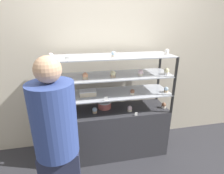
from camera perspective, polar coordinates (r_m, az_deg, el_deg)
The scene contains 28 objects.
ground_plane at distance 2.73m, azimuth -0.00°, elevation -20.18°, with size 20.00×20.00×0.00m, color #2D2D33.
back_wall at distance 2.49m, azimuth -1.71°, elevation 9.34°, with size 8.00×0.05×2.60m.
display_base at distance 2.52m, azimuth -0.00°, elevation -14.31°, with size 1.50×0.45×0.68m.
display_riser_lower at distance 2.25m, azimuth -0.00°, elevation -2.33°, with size 1.50×0.45×0.24m.
display_riser_middle at distance 2.17m, azimuth -0.00°, elevation 3.55°, with size 1.50×0.45×0.24m.
display_riser_upper at distance 2.11m, azimuth -0.00°, elevation 9.82°, with size 1.50×0.45×0.24m.
layer_cake_centerpiece at distance 2.38m, azimuth -2.44°, elevation -5.74°, with size 0.18×0.18×0.10m.
sheet_cake_frosted at distance 2.19m, azimuth -7.90°, elevation -1.87°, with size 0.21×0.13×0.07m.
cupcake_0 at distance 2.24m, azimuth -17.17°, elevation -8.85°, with size 0.06×0.06×0.08m.
cupcake_1 at distance 2.27m, azimuth -5.67°, elevation -7.57°, with size 0.06×0.06×0.08m.
cupcake_2 at distance 2.31m, azimuth 5.82°, elevation -7.04°, with size 0.06×0.06×0.08m.
cupcake_3 at distance 2.49m, azimuth 16.52°, elevation -5.76°, with size 0.06×0.06×0.08m.
price_tag_0 at distance 2.23m, azimuth 7.86°, elevation -8.69°, with size 0.04×0.00×0.04m.
cupcake_4 at distance 2.16m, azimuth -18.15°, elevation -3.00°, with size 0.06×0.06×0.07m.
cupcake_5 at distance 2.20m, azimuth 6.66°, elevation -1.68°, with size 0.06×0.06×0.07m.
cupcake_6 at distance 2.37m, azimuth 17.24°, elevation -0.83°, with size 0.06×0.06×0.07m.
price_tag_1 at distance 2.03m, azimuth -1.99°, elevation -3.85°, with size 0.04×0.00×0.04m.
cupcake_7 at distance 2.07m, azimuth -18.74°, elevation 3.14°, with size 0.06×0.06×0.08m.
cupcake_8 at distance 2.02m, azimuth -8.73°, elevation 3.58°, with size 0.06×0.06×0.08m.
cupcake_9 at distance 2.07m, azimuth 0.34°, elevation 4.20°, with size 0.06×0.06×0.08m.
cupcake_10 at distance 2.16m, azimuth 9.34°, elevation 4.59°, with size 0.06×0.06×0.08m.
cupcake_11 at distance 2.30m, azimuth 17.39°, elevation 4.89°, with size 0.06×0.06×0.08m.
price_tag_2 at distance 1.92m, azimuth -12.99°, elevation 1.92°, with size 0.04×0.00×0.04m.
cupcake_12 at distance 2.01m, azimuth -19.31°, elevation 9.49°, with size 0.05×0.05×0.07m.
cupcake_13 at distance 2.02m, azimuth 0.52°, elevation 10.66°, with size 0.05×0.05×0.07m.
cupcake_14 at distance 2.30m, azimuth 17.46°, elevation 10.95°, with size 0.05×0.05×0.07m.
price_tag_3 at distance 1.87m, azimuth -14.52°, elevation 8.89°, with size 0.04×0.00×0.04m.
customer_figure at distance 1.62m, azimuth -17.55°, elevation -16.33°, with size 0.36×0.36×1.55m.
Camera 1 is at (-0.41, -2.04, 1.77)m, focal length 28.00 mm.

